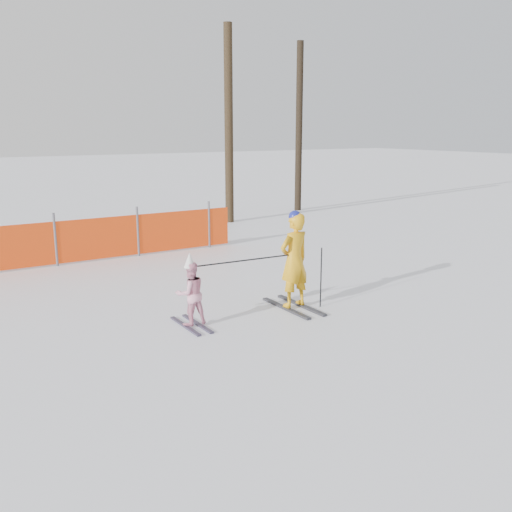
# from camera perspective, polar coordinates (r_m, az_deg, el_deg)

# --- Properties ---
(ground) EXTENTS (120.00, 120.00, 0.00)m
(ground) POSITION_cam_1_polar(r_m,az_deg,el_deg) (9.67, 1.59, -6.34)
(ground) COLOR white
(ground) RESTS_ON ground
(adult) EXTENTS (0.66, 1.38, 1.76)m
(adult) POSITION_cam_1_polar(r_m,az_deg,el_deg) (10.05, 3.84, -0.42)
(adult) COLOR black
(adult) RESTS_ON ground
(child) EXTENTS (0.51, 1.03, 1.22)m
(child) POSITION_cam_1_polar(r_m,az_deg,el_deg) (9.25, -6.57, -3.70)
(child) COLOR black
(child) RESTS_ON ground
(ski_poles) EXTENTS (2.31, 0.34, 1.09)m
(ski_poles) POSITION_cam_1_polar(r_m,az_deg,el_deg) (9.79, 1.95, -1.14)
(ski_poles) COLOR black
(ski_poles) RESTS_ON ground
(tree_trunks) EXTENTS (3.95, 1.35, 6.44)m
(tree_trunks) POSITION_cam_1_polar(r_m,az_deg,el_deg) (20.60, 0.62, 12.80)
(tree_trunks) COLOR #312416
(tree_trunks) RESTS_ON ground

